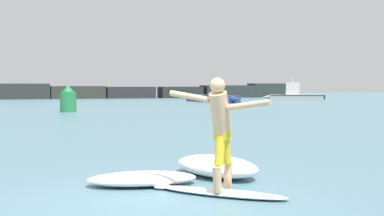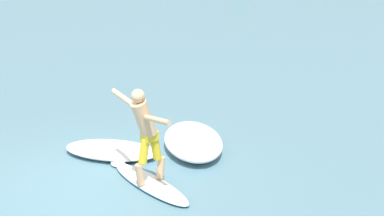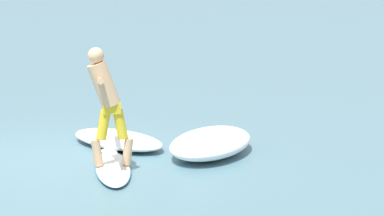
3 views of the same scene
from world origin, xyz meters
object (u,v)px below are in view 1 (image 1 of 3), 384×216
Objects in this scene: fishing_boat_near_jetty at (294,95)px; channel_marker_buoy at (68,100)px; surfer at (221,124)px; surfboard at (220,192)px; small_boat_offshore at (213,98)px.

fishing_boat_near_jetty is 33.77m from channel_marker_buoy.
fishing_boat_near_jetty is (26.55, 47.56, -0.51)m from surfer.
channel_marker_buoy is at bearing 90.76° from surfer.
surfer is at bearing -119.17° from fishing_boat_near_jetty.
fishing_boat_near_jetty is at bearing 60.81° from surfboard.
fishing_boat_near_jetty is 0.74× the size of small_boat_offshore.
small_boat_offshore is at bearing -160.25° from fishing_boat_near_jetty.
surfboard is 27.08m from channel_marker_buoy.
surfer is 46.07m from small_boat_offshore.
fishing_boat_near_jetty is 3.95× the size of channel_marker_buoy.
surfboard is at bearing 72.01° from surfer.
fishing_boat_near_jetty is at bearing 19.75° from small_boat_offshore.
surfer is (-0.03, -0.09, 1.08)m from surfboard.
surfboard is 0.28× the size of fishing_boat_near_jetty.
channel_marker_buoy reaches higher than small_boat_offshore.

